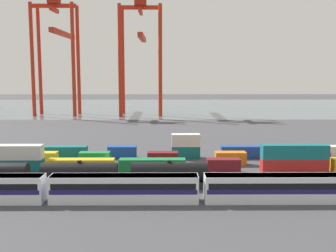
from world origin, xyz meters
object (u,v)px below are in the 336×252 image
(shipping_container_19, at_px, (59,152))
(gantry_crane_west, at_px, (57,44))
(freight_tank_row, at_px, (80,175))
(shipping_container_4, at_px, (81,166))
(gantry_crane_central, at_px, (141,46))
(shipping_container_11, at_px, (27,159))
(passenger_train, at_px, (124,187))
(shipping_container_20, at_px, (122,152))
(shipping_container_2, at_px, (10,166))

(shipping_container_19, xyz_separation_m, gantry_crane_west, (-22.44, 91.02, 28.19))
(freight_tank_row, bearing_deg, shipping_container_4, 100.00)
(freight_tank_row, relative_size, gantry_crane_west, 0.83)
(freight_tank_row, xyz_separation_m, gantry_crane_west, (-31.52, 113.72, 27.37))
(shipping_container_19, bearing_deg, gantry_crane_central, 81.93)
(shipping_container_4, distance_m, shipping_container_11, 13.69)
(passenger_train, xyz_separation_m, gantry_crane_central, (-4.10, 120.14, 26.55))
(shipping_container_20, bearing_deg, shipping_container_2, -146.07)
(shipping_container_2, bearing_deg, gantry_crane_central, 79.86)
(freight_tank_row, height_order, shipping_container_2, freight_tank_row)
(passenger_train, xyz_separation_m, shipping_container_20, (-3.32, 30.03, -0.84))
(gantry_crane_west, bearing_deg, shipping_container_11, -79.69)
(shipping_container_4, bearing_deg, shipping_container_20, 64.37)
(shipping_container_19, bearing_deg, freight_tank_row, -68.19)
(shipping_container_4, height_order, gantry_crane_central, gantry_crane_central)
(freight_tank_row, xyz_separation_m, shipping_container_20, (4.48, 22.70, -0.82))
(shipping_container_2, xyz_separation_m, shipping_container_4, (13.01, 0.00, 0.00))
(shipping_container_4, relative_size, gantry_crane_west, 0.25)
(gantry_crane_west, bearing_deg, shipping_container_4, -74.00)
(passenger_train, relative_size, freight_tank_row, 1.59)
(freight_tank_row, height_order, shipping_container_11, freight_tank_row)
(gantry_crane_west, bearing_deg, gantry_crane_central, -1.48)
(freight_tank_row, height_order, gantry_crane_west, gantry_crane_west)
(shipping_container_11, height_order, shipping_container_19, same)
(passenger_train, xyz_separation_m, freight_tank_row, (-7.80, 7.32, -0.03))
(shipping_container_2, relative_size, shipping_container_20, 2.00)
(shipping_container_2, distance_m, shipping_container_19, 14.11)
(freight_tank_row, bearing_deg, shipping_container_2, 146.44)
(shipping_container_11, xyz_separation_m, shipping_container_20, (18.27, 6.46, 0.00))
(freight_tank_row, bearing_deg, gantry_crane_west, 105.49)
(shipping_container_2, bearing_deg, freight_tank_row, -33.56)
(shipping_container_2, xyz_separation_m, gantry_crane_west, (-16.79, 103.94, 28.19))
(shipping_container_2, xyz_separation_m, shipping_container_20, (19.21, 12.93, 0.00))
(passenger_train, distance_m, shipping_container_11, 31.97)
(shipping_container_2, bearing_deg, shipping_container_20, 33.93)
(shipping_container_4, bearing_deg, gantry_crane_central, 86.99)
(freight_tank_row, distance_m, shipping_container_4, 9.96)
(passenger_train, height_order, shipping_container_4, passenger_train)
(shipping_container_2, bearing_deg, gantry_crane_west, 99.17)
(shipping_container_20, height_order, gantry_crane_west, gantry_crane_west)
(passenger_train, bearing_deg, shipping_container_20, 96.32)
(shipping_container_4, xyz_separation_m, shipping_container_20, (6.20, 12.93, 0.00))
(gantry_crane_central, bearing_deg, shipping_container_19, -98.07)
(passenger_train, height_order, shipping_container_2, passenger_train)
(shipping_container_2, height_order, gantry_crane_west, gantry_crane_west)
(freight_tank_row, bearing_deg, shipping_container_19, 111.81)
(shipping_container_19, distance_m, gantry_crane_central, 95.05)
(gantry_crane_west, bearing_deg, shipping_container_19, -76.15)
(passenger_train, relative_size, gantry_crane_west, 1.33)
(shipping_container_20, height_order, gantry_crane_central, gantry_crane_central)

